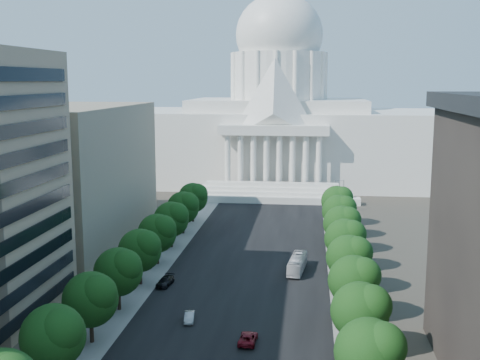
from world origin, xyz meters
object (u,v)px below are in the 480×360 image
at_px(car_silver, 189,317).
at_px(car_red, 248,338).
at_px(car_dark_b, 165,282).
at_px(city_bus, 297,264).

distance_m(car_silver, car_red, 11.43).
height_order(car_red, car_dark_b, car_dark_b).
height_order(car_silver, car_red, car_red).
relative_size(car_red, car_dark_b, 0.97).
height_order(car_silver, car_dark_b, car_dark_b).
relative_size(car_dark_b, city_bus, 0.48).
bearing_deg(city_bus, car_silver, -114.40).
bearing_deg(car_silver, city_bus, 51.82).
xyz_separation_m(car_silver, car_red, (9.44, -6.45, 0.03)).
bearing_deg(city_bus, car_red, -94.01).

